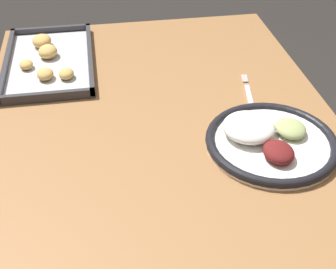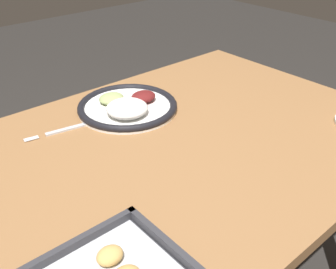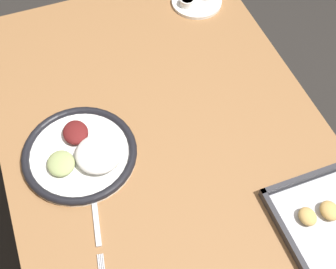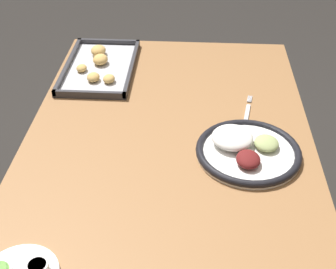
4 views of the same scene
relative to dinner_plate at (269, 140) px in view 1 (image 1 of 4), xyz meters
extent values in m
cube|color=olive|center=(0.05, 0.21, -0.03)|extent=(1.23, 0.79, 0.03)
cylinder|color=olive|center=(0.61, -0.14, -0.40)|extent=(0.06, 0.06, 0.70)
cylinder|color=olive|center=(0.61, 0.56, -0.40)|extent=(0.06, 0.06, 0.70)
cylinder|color=white|center=(0.00, 0.00, -0.01)|extent=(0.27, 0.27, 0.01)
torus|color=black|center=(0.00, 0.00, 0.00)|extent=(0.28, 0.28, 0.02)
ellipsoid|color=white|center=(0.03, 0.04, 0.02)|extent=(0.11, 0.11, 0.04)
ellipsoid|color=maroon|center=(-0.05, 0.00, 0.01)|extent=(0.07, 0.06, 0.03)
ellipsoid|color=#9EAD6B|center=(0.02, -0.05, 0.01)|extent=(0.07, 0.06, 0.03)
cube|color=silver|center=(0.16, -0.01, -0.01)|extent=(0.14, 0.04, 0.00)
cylinder|color=silver|center=(0.27, -0.04, -0.01)|extent=(0.04, 0.01, 0.00)
cylinder|color=silver|center=(0.27, -0.03, -0.01)|extent=(0.04, 0.01, 0.00)
cylinder|color=silver|center=(0.27, -0.03, -0.01)|extent=(0.04, 0.01, 0.00)
cylinder|color=silver|center=(0.27, -0.02, -0.01)|extent=(0.04, 0.01, 0.00)
cube|color=#333338|center=(0.43, 0.47, -0.01)|extent=(0.38, 0.23, 0.01)
cube|color=silver|center=(0.43, 0.47, -0.01)|extent=(0.35, 0.21, 0.00)
cube|color=#333338|center=(0.43, 0.36, 0.00)|extent=(0.38, 0.01, 0.02)
cube|color=#333338|center=(0.43, 0.57, 0.00)|extent=(0.38, 0.01, 0.02)
cube|color=#333338|center=(0.25, 0.47, 0.00)|extent=(0.01, 0.23, 0.02)
cube|color=#333338|center=(0.62, 0.47, 0.00)|extent=(0.01, 0.23, 0.02)
ellipsoid|color=tan|center=(0.46, 0.47, 0.01)|extent=(0.06, 0.05, 0.03)
ellipsoid|color=tan|center=(0.34, 0.47, 0.01)|extent=(0.05, 0.04, 0.03)
ellipsoid|color=tan|center=(0.33, 0.42, 0.01)|extent=(0.04, 0.04, 0.02)
ellipsoid|color=tan|center=(0.40, 0.52, 0.00)|extent=(0.04, 0.03, 0.02)
ellipsoid|color=tan|center=(0.52, 0.49, 0.01)|extent=(0.06, 0.05, 0.03)
camera|label=1|loc=(-0.72, 0.33, 0.60)|focal=50.00mm
camera|label=2|loc=(0.55, 0.81, 0.49)|focal=42.00mm
camera|label=3|loc=(0.63, -0.02, 0.94)|focal=50.00mm
camera|label=4|loc=(-0.97, 0.15, 0.76)|focal=50.00mm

